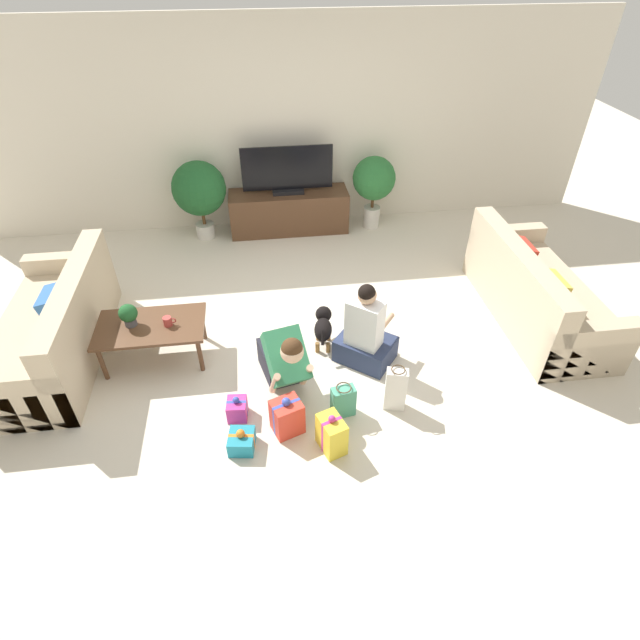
{
  "coord_description": "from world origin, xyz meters",
  "views": [
    {
      "loc": [
        -0.39,
        -3.9,
        3.33
      ],
      "look_at": [
        0.09,
        -0.31,
        0.45
      ],
      "focal_mm": 28.0,
      "sensor_mm": 36.0,
      "label": 1
    }
  ],
  "objects_px": {
    "person_sitting": "(365,335)",
    "gift_box_c": "(332,434)",
    "coffee_table": "(151,329)",
    "potted_plant_back_right": "(374,181)",
    "tv": "(287,173)",
    "gift_box_a": "(287,417)",
    "sofa_left": "(55,331)",
    "tabletop_plant": "(128,314)",
    "gift_bag_b": "(343,401)",
    "gift_bag_a": "(396,389)",
    "mug": "(168,321)",
    "sofa_right": "(535,294)",
    "gift_box_d": "(242,441)",
    "dog": "(323,325)",
    "gift_box_b": "(237,409)",
    "potted_plant_back_left": "(199,190)",
    "person_kneeling": "(284,358)",
    "tv_console": "(289,211)"
  },
  "relations": [
    {
      "from": "person_sitting",
      "to": "gift_box_c",
      "type": "distance_m",
      "value": 1.11
    },
    {
      "from": "coffee_table",
      "to": "potted_plant_back_right",
      "type": "distance_m",
      "value": 3.58
    },
    {
      "from": "gift_box_c",
      "to": "tv",
      "type": "bearing_deg",
      "value": 90.26
    },
    {
      "from": "gift_box_a",
      "to": "sofa_left",
      "type": "bearing_deg",
      "value": 149.62
    },
    {
      "from": "sofa_left",
      "to": "tabletop_plant",
      "type": "distance_m",
      "value": 0.81
    },
    {
      "from": "sofa_left",
      "to": "gift_bag_b",
      "type": "height_order",
      "value": "sofa_left"
    },
    {
      "from": "gift_bag_a",
      "to": "mug",
      "type": "relative_size",
      "value": 3.79
    },
    {
      "from": "sofa_right",
      "to": "gift_box_d",
      "type": "bearing_deg",
      "value": 113.31
    },
    {
      "from": "potted_plant_back_right",
      "to": "gift_bag_b",
      "type": "xyz_separation_m",
      "value": [
        -0.97,
        -3.34,
        -0.51
      ]
    },
    {
      "from": "potted_plant_back_right",
      "to": "dog",
      "type": "distance_m",
      "value": 2.62
    },
    {
      "from": "person_sitting",
      "to": "dog",
      "type": "distance_m",
      "value": 0.48
    },
    {
      "from": "gift_bag_a",
      "to": "coffee_table",
      "type": "bearing_deg",
      "value": 156.37
    },
    {
      "from": "gift_box_b",
      "to": "gift_box_d",
      "type": "xyz_separation_m",
      "value": [
        0.03,
        -0.34,
        -0.01
      ]
    },
    {
      "from": "tv",
      "to": "gift_box_b",
      "type": "bearing_deg",
      "value": -102.51
    },
    {
      "from": "coffee_table",
      "to": "potted_plant_back_right",
      "type": "height_order",
      "value": "potted_plant_back_right"
    },
    {
      "from": "person_sitting",
      "to": "gift_box_c",
      "type": "xyz_separation_m",
      "value": [
        -0.47,
        -0.99,
        -0.15
      ]
    },
    {
      "from": "dog",
      "to": "gift_box_d",
      "type": "relative_size",
      "value": 2.09
    },
    {
      "from": "gift_box_d",
      "to": "gift_bag_a",
      "type": "height_order",
      "value": "gift_bag_a"
    },
    {
      "from": "sofa_left",
      "to": "tv",
      "type": "xyz_separation_m",
      "value": [
        2.43,
        2.26,
        0.53
      ]
    },
    {
      "from": "tabletop_plant",
      "to": "tv",
      "type": "bearing_deg",
      "value": 55.27
    },
    {
      "from": "gift_box_b",
      "to": "coffee_table",
      "type": "bearing_deg",
      "value": 131.95
    },
    {
      "from": "tv",
      "to": "gift_box_c",
      "type": "relative_size",
      "value": 3.11
    },
    {
      "from": "potted_plant_back_left",
      "to": "gift_bag_b",
      "type": "xyz_separation_m",
      "value": [
        1.31,
        -3.34,
        -0.52
      ]
    },
    {
      "from": "potted_plant_back_left",
      "to": "dog",
      "type": "bearing_deg",
      "value": -61.81
    },
    {
      "from": "gift_bag_a",
      "to": "mug",
      "type": "bearing_deg",
      "value": 155.14
    },
    {
      "from": "potted_plant_back_right",
      "to": "gift_box_a",
      "type": "relative_size",
      "value": 2.63
    },
    {
      "from": "person_kneeling",
      "to": "tabletop_plant",
      "type": "relative_size",
      "value": 3.57
    },
    {
      "from": "potted_plant_back_left",
      "to": "person_sitting",
      "type": "height_order",
      "value": "potted_plant_back_left"
    },
    {
      "from": "tv",
      "to": "dog",
      "type": "distance_m",
      "value": 2.5
    },
    {
      "from": "gift_box_a",
      "to": "gift_box_d",
      "type": "relative_size",
      "value": 1.53
    },
    {
      "from": "potted_plant_back_left",
      "to": "potted_plant_back_right",
      "type": "height_order",
      "value": "potted_plant_back_left"
    },
    {
      "from": "gift_box_b",
      "to": "tv_console",
      "type": "bearing_deg",
      "value": 77.49
    },
    {
      "from": "tv",
      "to": "gift_box_c",
      "type": "height_order",
      "value": "tv"
    },
    {
      "from": "person_sitting",
      "to": "gift_box_d",
      "type": "distance_m",
      "value": 1.5
    },
    {
      "from": "potted_plant_back_left",
      "to": "potted_plant_back_right",
      "type": "xyz_separation_m",
      "value": [
        2.28,
        0.0,
        -0.01
      ]
    },
    {
      "from": "potted_plant_back_left",
      "to": "gift_box_b",
      "type": "relative_size",
      "value": 4.48
    },
    {
      "from": "tv",
      "to": "gift_box_c",
      "type": "xyz_separation_m",
      "value": [
        0.02,
        -3.73,
        -0.66
      ]
    },
    {
      "from": "tv",
      "to": "gift_bag_b",
      "type": "relative_size",
      "value": 3.65
    },
    {
      "from": "sofa_left",
      "to": "sofa_right",
      "type": "bearing_deg",
      "value": 89.52
    },
    {
      "from": "tv_console",
      "to": "potted_plant_back_left",
      "type": "relative_size",
      "value": 1.52
    },
    {
      "from": "person_sitting",
      "to": "dog",
      "type": "bearing_deg",
      "value": -2.7
    },
    {
      "from": "sofa_left",
      "to": "mug",
      "type": "distance_m",
      "value": 1.13
    },
    {
      "from": "potted_plant_back_right",
      "to": "gift_box_a",
      "type": "distance_m",
      "value": 3.78
    },
    {
      "from": "potted_plant_back_right",
      "to": "gift_box_b",
      "type": "bearing_deg",
      "value": -119.98
    },
    {
      "from": "potted_plant_back_right",
      "to": "mug",
      "type": "xyz_separation_m",
      "value": [
        -2.47,
        -2.41,
        -0.21
      ]
    },
    {
      "from": "coffee_table",
      "to": "tv_console",
      "type": "xyz_separation_m",
      "value": [
        1.5,
        2.44,
        -0.09
      ]
    },
    {
      "from": "potted_plant_back_left",
      "to": "tabletop_plant",
      "type": "bearing_deg",
      "value": -102.7
    },
    {
      "from": "potted_plant_back_left",
      "to": "gift_bag_a",
      "type": "bearing_deg",
      "value": -61.98
    },
    {
      "from": "gift_box_c",
      "to": "dog",
      "type": "bearing_deg",
      "value": 84.96
    },
    {
      "from": "potted_plant_back_left",
      "to": "person_kneeling",
      "type": "distance_m",
      "value": 3.07
    }
  ]
}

